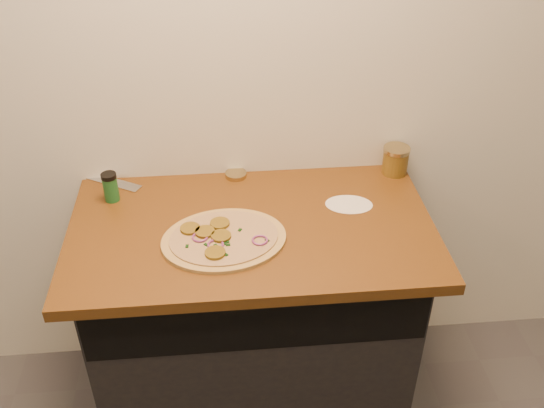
{
  "coord_description": "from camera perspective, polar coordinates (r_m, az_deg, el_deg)",
  "views": [
    {
      "loc": [
        -0.08,
        -0.17,
        2.09
      ],
      "look_at": [
        0.07,
        1.46,
        0.95
      ],
      "focal_mm": 40.0,
      "sensor_mm": 36.0,
      "label": 1
    }
  ],
  "objects": [
    {
      "name": "flour_spill",
      "position": [
        2.1,
        7.25,
        -0.04
      ],
      "size": [
        0.18,
        0.18,
        0.0
      ],
      "primitive_type": "cylinder",
      "rotation": [
        0.0,
        0.0,
        -0.14
      ],
      "color": "silver",
      "rests_on": "countertop"
    },
    {
      "name": "spice_shaker",
      "position": [
        2.15,
        -14.96,
        1.57
      ],
      "size": [
        0.05,
        0.05,
        0.11
      ],
      "color": "#1C5926",
      "rests_on": "countertop"
    },
    {
      "name": "chefs_knife",
      "position": [
        2.32,
        -16.53,
        2.56
      ],
      "size": [
        0.32,
        0.2,
        0.02
      ],
      "color": "#B7BAC1",
      "rests_on": "countertop"
    },
    {
      "name": "pizza",
      "position": [
        1.92,
        -4.63,
        -3.27
      ],
      "size": [
        0.44,
        0.44,
        0.03
      ],
      "color": "tan",
      "rests_on": "countertop"
    },
    {
      "name": "salsa_jar",
      "position": [
        2.28,
        11.55,
        4.07
      ],
      "size": [
        0.1,
        0.1,
        0.11
      ],
      "color": "maroon",
      "rests_on": "countertop"
    },
    {
      "name": "countertop",
      "position": [
        2.01,
        -1.93,
        -2.38
      ],
      "size": [
        1.2,
        0.7,
        0.04
      ],
      "primitive_type": "cube",
      "color": "brown",
      "rests_on": "cabinet"
    },
    {
      "name": "mason_jar_lid",
      "position": [
        2.24,
        -3.42,
        2.79
      ],
      "size": [
        0.1,
        0.1,
        0.02
      ],
      "primitive_type": "cylinder",
      "rotation": [
        0.0,
        0.0,
        0.26
      ],
      "color": "tan",
      "rests_on": "countertop"
    },
    {
      "name": "cabinet",
      "position": [
        2.33,
        -1.76,
        -10.78
      ],
      "size": [
        1.1,
        0.6,
        0.86
      ],
      "primitive_type": "cube",
      "color": "black",
      "rests_on": "ground"
    }
  ]
}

